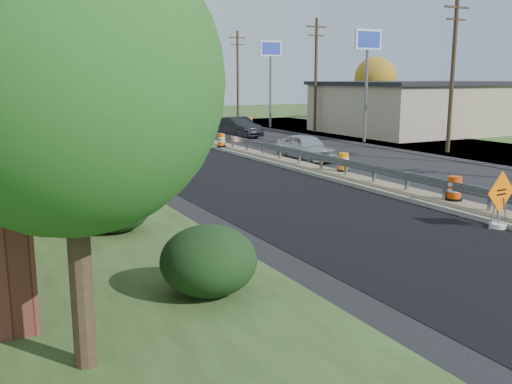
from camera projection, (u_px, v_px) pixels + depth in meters
name	position (u px, v px, depth m)	size (l,w,h in m)	color
ground	(406.00, 196.00, 22.54)	(140.00, 140.00, 0.00)	black
milled_overlay	(206.00, 169.00, 29.22)	(7.20, 120.00, 0.01)	black
median	(299.00, 166.00, 29.46)	(1.60, 55.00, 0.23)	gray
guardrail	(289.00, 152.00, 30.21)	(0.10, 46.15, 0.72)	silver
retail_building_near	(433.00, 106.00, 49.02)	(18.50, 12.50, 4.27)	tan
pylon_sign_mid	(368.00, 50.00, 39.93)	(2.20, 0.30, 7.90)	slate
pylon_sign_north	(271.00, 57.00, 52.09)	(2.20, 0.30, 7.90)	slate
utility_pole_smid	(453.00, 72.00, 34.61)	(1.90, 0.26, 9.40)	#473523
utility_pole_nmid	(316.00, 73.00, 47.64)	(1.90, 0.26, 9.40)	#473523
utility_pole_north	(238.00, 74.00, 60.66)	(1.90, 0.26, 9.40)	#473523
hedge_south	(209.00, 260.00, 12.17)	(2.09, 2.09, 1.52)	black
hedge_mid	(115.00, 207.00, 17.16)	(2.09, 2.09, 1.52)	black
hedge_north	(90.00, 176.00, 22.60)	(2.09, 2.09, 1.52)	black
tree_near_green	(68.00, 81.00, 8.33)	(4.62, 4.62, 6.86)	#473523
tree_near_red	(18.00, 71.00, 24.35)	(4.95, 4.95, 7.35)	#473523
tree_far_yellow	(375.00, 78.00, 62.99)	(4.62, 4.62, 6.86)	#473523
caution_sign	(499.00, 214.00, 17.60)	(1.30, 0.54, 1.80)	white
barrel_median_near	(454.00, 189.00, 20.55)	(0.60, 0.60, 0.87)	black
barrel_median_mid	(343.00, 162.00, 26.95)	(0.59, 0.59, 0.87)	black
barrel_median_far	(221.00, 140.00, 36.55)	(0.57, 0.57, 0.83)	black
barrel_shoulder_far	(250.00, 123.00, 53.23)	(0.63, 0.63, 0.92)	black
car_silver	(306.00, 147.00, 32.07)	(1.75, 4.35, 1.48)	silver
car_dark_mid	(238.00, 127.00, 44.66)	(1.66, 4.76, 1.57)	black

